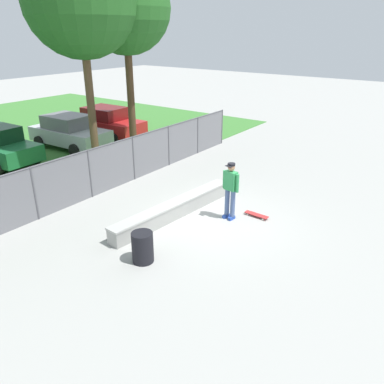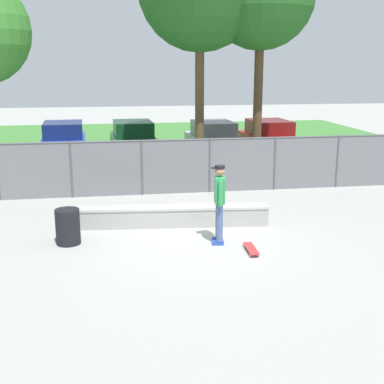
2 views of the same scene
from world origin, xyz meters
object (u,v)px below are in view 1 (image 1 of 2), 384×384
Objects in this scene: skateboard at (256,215)px; trash_bin at (143,247)px; concrete_ledge at (174,209)px; car_red at (107,122)px; tree_mid at (125,8)px; car_silver at (69,132)px; tree_near_right at (80,0)px; skateboarder at (230,188)px.

trash_bin is at bearing 163.55° from skateboard.
concrete_ledge is at bearing 125.85° from skateboard.
car_red is (3.96, 11.22, 0.77)m from skateboard.
tree_mid reaches higher than skateboard.
concrete_ledge reaches higher than skateboard.
skateboard is 0.19× the size of car_silver.
skateboard is 0.98× the size of trash_bin.
concrete_ledge is 10.64m from car_red.
car_red is at bearing 70.57° from skateboard.
tree_near_right is 6.71m from car_silver.
tree_mid is at bearing -6.02° from tree_near_right.
car_silver is at bearing 79.08° from skateboarder.
car_red is at bearing 1.30° from car_silver.
tree_near_right is 2.11m from tree_mid.
concrete_ledge is 9.53m from car_silver.
car_silver and car_red have the same top height.
trash_bin is (-6.33, -6.42, -5.92)m from tree_mid.
tree_near_right reaches higher than car_silver.
concrete_ledge is 0.58× the size of tree_near_right.
tree_mid is at bearing -76.42° from car_silver.
trash_bin is at bearing -122.57° from tree_near_right.
skateboard is 10.15m from tree_near_right.
trash_bin is (-4.03, 1.19, 0.34)m from skateboard.
tree_mid reaches higher than skateboarder.
skateboarder reaches higher than car_silver.
trash_bin is (-3.44, 0.53, -0.62)m from skateboarder.
skateboard is (0.59, -0.66, -0.96)m from skateboarder.
concrete_ledge is at bearing -121.17° from car_red.
car_silver is 1.00× the size of car_red.
skateboard is at bearing -97.34° from car_silver.
car_silver is at bearing -178.70° from car_red.
tree_mid reaches higher than trash_bin.
skateboarder reaches higher than concrete_ledge.
car_silver is (2.03, 10.51, -0.19)m from skateboarder.
trash_bin is at bearing -134.59° from tree_mid.
skateboarder is at bearing -8.77° from trash_bin.
tree_near_right is at bearing -137.84° from car_red.
tree_mid is at bearing 54.98° from concrete_ledge.
skateboard is at bearing -16.45° from trash_bin.
concrete_ledge is 1.18× the size of car_silver.
skateboard is at bearing -54.15° from concrete_ledge.
tree_mid is at bearing -114.69° from car_red.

